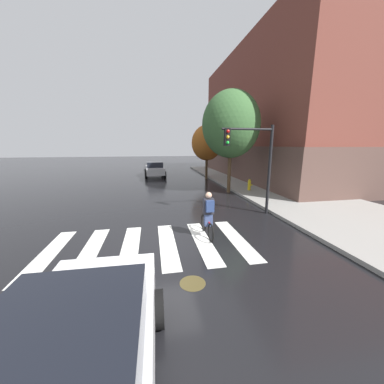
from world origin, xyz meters
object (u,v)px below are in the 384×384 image
at_px(cyclist, 208,215).
at_px(manhole_cover, 193,283).
at_px(sedan_mid, 155,169).
at_px(street_tree_near, 231,125).
at_px(street_tree_mid, 207,143).
at_px(traffic_light_near, 254,155).
at_px(fire_hydrant, 249,185).

bearing_deg(cyclist, manhole_cover, -112.20).
distance_m(manhole_cover, sedan_mid, 19.02).
relative_size(street_tree_near, street_tree_mid, 1.32).
distance_m(sedan_mid, traffic_light_near, 14.98).
height_order(manhole_cover, traffic_light_near, traffic_light_near).
relative_size(fire_hydrant, street_tree_mid, 0.15).
bearing_deg(street_tree_near, street_tree_mid, 90.20).
xyz_separation_m(traffic_light_near, fire_hydrant, (2.16, 4.82, -2.33)).
xyz_separation_m(manhole_cover, street_tree_mid, (4.44, 16.14, 3.50)).
height_order(sedan_mid, cyclist, cyclist).
relative_size(cyclist, fire_hydrant, 2.19).
bearing_deg(street_tree_mid, cyclist, -104.01).
xyz_separation_m(street_tree_near, street_tree_mid, (-0.02, 6.34, -1.14)).
distance_m(sedan_mid, street_tree_mid, 6.35).
distance_m(sedan_mid, fire_hydrant, 11.41).
bearing_deg(street_tree_near, traffic_light_near, -97.71).
relative_size(manhole_cover, street_tree_near, 0.09).
bearing_deg(cyclist, sedan_mid, 95.61).
height_order(cyclist, street_tree_mid, street_tree_mid).
bearing_deg(traffic_light_near, street_tree_near, 82.29).
xyz_separation_m(fire_hydrant, street_tree_mid, (-1.51, 6.52, 2.97)).
xyz_separation_m(sedan_mid, fire_hydrant, (6.50, -9.37, -0.28)).
height_order(traffic_light_near, fire_hydrant, traffic_light_near).
bearing_deg(cyclist, traffic_light_near, 38.98).
bearing_deg(manhole_cover, cyclist, 67.80).
height_order(street_tree_near, street_tree_mid, street_tree_near).
relative_size(cyclist, traffic_light_near, 0.41).
relative_size(traffic_light_near, street_tree_mid, 0.81).
bearing_deg(sedan_mid, cyclist, -84.39).
relative_size(sedan_mid, cyclist, 2.68).
xyz_separation_m(manhole_cover, fire_hydrant, (5.95, 9.62, 0.53)).
relative_size(traffic_light_near, fire_hydrant, 5.38).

